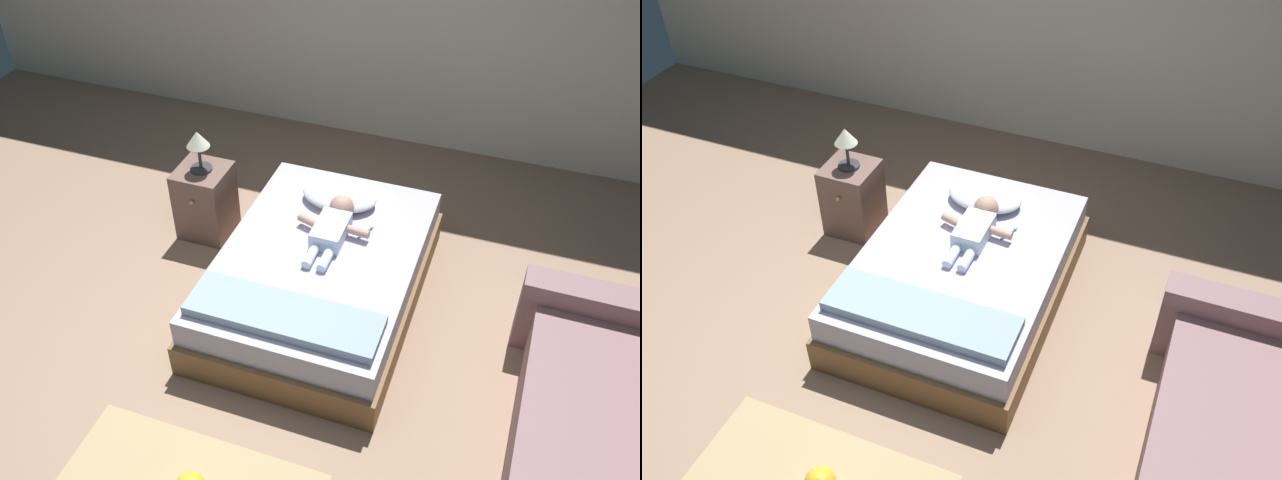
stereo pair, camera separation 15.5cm
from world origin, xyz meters
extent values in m
plane|color=#997962|center=(0.00, 0.00, 0.00)|extent=(8.00, 8.00, 0.00)
cube|color=brown|center=(0.29, 0.75, 0.12)|extent=(1.29, 1.85, 0.24)
cube|color=#B3B0CC|center=(0.29, 0.75, 0.34)|extent=(1.24, 1.77, 0.20)
ellipsoid|color=silver|center=(0.24, 1.30, 0.49)|extent=(0.53, 0.36, 0.11)
cube|color=#D1E3F8|center=(0.31, 0.90, 0.50)|extent=(0.20, 0.32, 0.12)
sphere|color=tan|center=(0.31, 1.14, 0.52)|extent=(0.17, 0.17, 0.17)
cylinder|color=tan|center=(0.13, 0.95, 0.50)|extent=(0.17, 0.10, 0.06)
cylinder|color=tan|center=(0.48, 0.95, 0.50)|extent=(0.16, 0.07, 0.06)
cylinder|color=#D1E3F8|center=(0.26, 0.65, 0.47)|extent=(0.06, 0.20, 0.06)
cylinder|color=#D1E3F8|center=(0.36, 0.65, 0.47)|extent=(0.06, 0.20, 0.06)
cube|color=#3C83E6|center=(0.51, 1.02, 0.44)|extent=(0.07, 0.14, 0.01)
cube|color=white|center=(0.54, 1.09, 0.46)|extent=(0.02, 0.03, 0.01)
cube|color=gray|center=(2.04, -0.01, 0.20)|extent=(0.74, 1.52, 0.41)
cube|color=gray|center=(2.04, 0.85, 0.28)|extent=(0.93, 0.21, 0.55)
cube|color=brown|center=(-0.78, 1.17, 0.28)|extent=(0.37, 0.37, 0.57)
sphere|color=tan|center=(-0.78, 0.97, 0.41)|extent=(0.03, 0.03, 0.03)
cylinder|color=#333338|center=(-0.78, 1.17, 0.58)|extent=(0.16, 0.16, 0.02)
cylinder|color=#333338|center=(-0.78, 1.17, 0.68)|extent=(0.02, 0.02, 0.18)
cone|color=silver|center=(-0.78, 1.17, 0.83)|extent=(0.17, 0.17, 0.12)
cube|color=#8AA2B6|center=(0.29, 0.11, 0.47)|extent=(1.17, 0.34, 0.07)
camera|label=1|loc=(1.39, -2.41, 3.38)|focal=38.32mm
camera|label=2|loc=(1.54, -2.35, 3.38)|focal=38.32mm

